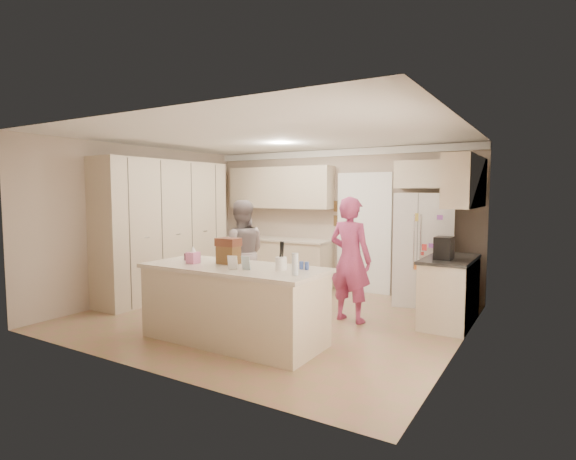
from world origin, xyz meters
The scene contains 41 objects.
floor centered at (0.00, 0.00, -0.01)m, with size 5.20×4.60×0.02m, color #8C744F.
ceiling centered at (0.00, 0.00, 2.61)m, with size 5.20×4.60×0.02m, color white.
wall_back centered at (0.00, 2.31, 1.30)m, with size 5.20×0.02×2.60m, color tan.
wall_front centered at (0.00, -2.31, 1.30)m, with size 5.20×0.02×2.60m, color tan.
wall_left centered at (-2.61, 0.00, 1.30)m, with size 0.02×4.60×2.60m, color tan.
wall_right centered at (2.61, 0.00, 1.30)m, with size 0.02×4.60×2.60m, color tan.
crown_back centered at (0.00, 2.26, 2.53)m, with size 5.20×0.08×0.12m, color white.
pantry_bank centered at (-2.30, 0.20, 1.18)m, with size 0.60×2.60×2.35m, color beige.
back_base_cab centered at (-1.15, 2.00, 0.44)m, with size 2.20×0.60×0.88m, color beige.
back_countertop centered at (-1.15, 1.99, 0.90)m, with size 2.24×0.63×0.04m, color beige.
back_upper_cab centered at (-1.15, 2.12, 1.90)m, with size 2.20×0.35×0.80m, color beige.
doorway_opening centered at (0.55, 2.28, 1.05)m, with size 0.90×0.06×2.10m, color black.
doorway_casing centered at (0.55, 2.24, 1.05)m, with size 1.02×0.03×2.22m, color white.
wall_frame_upper centered at (0.02, 2.27, 1.55)m, with size 0.15×0.02×0.20m, color brown.
wall_frame_lower centered at (0.02, 2.27, 1.28)m, with size 0.15×0.02×0.20m, color brown.
refrigerator centered at (1.69, 1.92, 0.90)m, with size 0.90×0.70×1.80m, color white.
fridge_seam centered at (1.69, 1.57, 0.90)m, with size 0.01×0.02×1.78m, color gray.
fridge_dispenser centered at (1.47, 1.56, 1.15)m, with size 0.22×0.03×0.35m, color black.
fridge_handle_l centered at (1.64, 1.55, 1.05)m, with size 0.02×0.02×0.85m, color silver.
fridge_handle_r centered at (1.74, 1.55, 1.05)m, with size 0.02×0.02×0.85m, color silver.
over_fridge_cab centered at (1.65, 2.12, 2.10)m, with size 0.95×0.35×0.45m, color beige.
right_base_cab centered at (2.30, 1.00, 0.44)m, with size 0.60×1.20×0.88m, color beige.
right_countertop centered at (2.29, 1.00, 0.90)m, with size 0.63×1.24×0.04m, color #2D2B28.
right_upper_cab centered at (2.43, 1.20, 1.95)m, with size 0.35×1.50×0.70m, color beige.
coffee_maker centered at (2.25, 0.80, 1.07)m, with size 0.22×0.28×0.30m, color black.
island_base centered at (0.20, -1.10, 0.44)m, with size 2.20×0.90×0.88m, color beige.
island_top centered at (0.20, -1.10, 0.90)m, with size 2.28×0.96×0.05m, color beige.
utensil_crock centered at (0.85, -1.05, 1.00)m, with size 0.13×0.13×0.15m, color white.
tissue_box centered at (-0.35, -1.20, 1.00)m, with size 0.13×0.13×0.14m, color pink.
tissue_plume centered at (-0.35, -1.20, 1.10)m, with size 0.08×0.08×0.08m, color white.
dollhouse_body centered at (0.05, -1.00, 1.04)m, with size 0.26×0.18×0.22m, color brown.
dollhouse_roof centered at (0.05, -1.00, 1.20)m, with size 0.28×0.20×0.10m, color #592D1E.
jam_jar centered at (-0.60, -1.05, 0.97)m, with size 0.07×0.07×0.09m, color #59263F.
greeting_card_a centered at (0.35, -1.30, 1.01)m, with size 0.12×0.01×0.16m, color white.
greeting_card_b centered at (0.50, -1.25, 1.01)m, with size 0.12×0.01×0.16m, color silver.
water_bottle centered at (1.15, -1.25, 1.04)m, with size 0.07×0.07×0.24m, color silver.
shaker_salt centered at (1.02, -0.88, 0.97)m, with size 0.05×0.05×0.09m, color #334E9F.
shaker_pepper centered at (1.09, -0.88, 0.97)m, with size 0.05×0.05×0.09m, color #334E9F.
teen_boy centered at (-0.75, 0.32, 0.84)m, with size 0.82×0.64×1.69m, color gray.
teen_girl centered at (1.07, 0.42, 0.88)m, with size 0.64×0.42×1.75m, color #B64091.
fridge_magnets centered at (1.69, 1.56, 0.90)m, with size 0.76×0.02×1.44m, color tan, non-canonical shape.
Camera 1 is at (3.52, -5.34, 1.81)m, focal length 28.00 mm.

